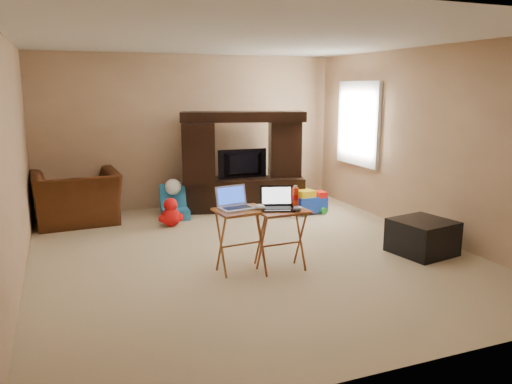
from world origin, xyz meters
name	(u,v)px	position (x,y,z in m)	size (l,w,h in m)	color
floor	(250,253)	(0.00, 0.00, 0.00)	(5.50, 5.50, 0.00)	#D1B690
ceiling	(249,39)	(0.00, 0.00, 2.50)	(5.50, 5.50, 0.00)	silver
wall_back	(191,132)	(0.00, 2.75, 1.25)	(5.00, 5.00, 0.00)	tan
wall_front	(398,199)	(0.00, -2.75, 1.25)	(5.00, 5.00, 0.00)	tan
wall_left	(11,162)	(-2.50, 0.00, 1.25)	(5.50, 5.50, 0.00)	tan
wall_right	(424,142)	(2.50, 0.00, 1.25)	(5.50, 5.50, 0.00)	tan
window_pane	(359,123)	(2.48, 1.55, 1.40)	(1.20, 1.20, 0.00)	white
window_frame	(358,123)	(2.46, 1.55, 1.40)	(0.06, 1.14, 1.34)	white
entertainment_center	(243,162)	(0.67, 2.08, 0.80)	(1.95, 0.49, 1.60)	black
television	(244,164)	(0.67, 2.03, 0.77)	(0.81, 0.11, 0.47)	black
recliner	(77,198)	(-1.88, 2.20, 0.39)	(1.19, 1.04, 0.77)	#4D2810
child_rocker	(175,202)	(-0.48, 1.95, 0.26)	(0.40, 0.45, 0.53)	#1A6392
plush_toy	(171,212)	(-0.63, 1.55, 0.21)	(0.38, 0.32, 0.42)	red
push_toy	(310,201)	(1.59, 1.49, 0.20)	(0.52, 0.37, 0.39)	blue
ottoman	(422,237)	(1.94, -0.75, 0.21)	(0.64, 0.64, 0.41)	black
tray_table_left	(241,240)	(-0.29, -0.50, 0.35)	(0.53, 0.42, 0.69)	#A55328
tray_table_right	(281,240)	(0.12, -0.65, 0.34)	(0.53, 0.42, 0.68)	#9A4C25
laptop_left	(237,198)	(-0.32, -0.47, 0.81)	(0.36, 0.29, 0.24)	#BBBABF
laptop_right	(278,199)	(0.08, -0.63, 0.80)	(0.36, 0.29, 0.24)	black
mouse_left	(260,207)	(-0.10, -0.57, 0.72)	(0.09, 0.14, 0.06)	white
mouse_right	(298,209)	(0.25, -0.77, 0.71)	(0.09, 0.14, 0.06)	#46474B
water_bottle	(295,197)	(0.32, -0.57, 0.79)	(0.07, 0.07, 0.21)	red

